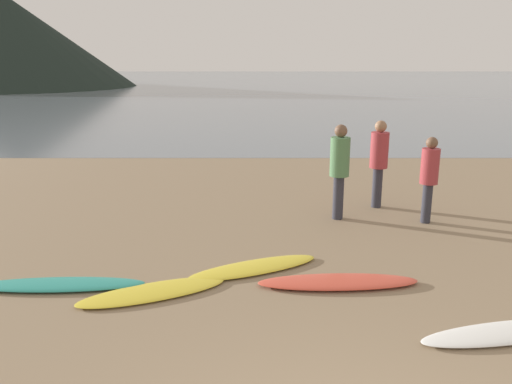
{
  "coord_description": "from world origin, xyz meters",
  "views": [
    {
      "loc": [
        -0.84,
        -2.29,
        3.02
      ],
      "look_at": [
        -0.87,
        6.93,
        0.6
      ],
      "focal_mm": 36.1,
      "sensor_mm": 36.0,
      "label": 1
    }
  ],
  "objects_px": {
    "surfboard_0": "(61,284)",
    "person_1": "(381,157)",
    "surfboard_3": "(340,282)",
    "surfboard_4": "(510,333)",
    "surfboard_1": "(155,292)",
    "surfboard_2": "(256,267)",
    "person_0": "(341,164)",
    "person_2": "(431,173)"
  },
  "relations": [
    {
      "from": "surfboard_3",
      "to": "surfboard_4",
      "type": "xyz_separation_m",
      "value": [
        1.7,
        -1.32,
        -0.01
      ]
    },
    {
      "from": "surfboard_0",
      "to": "surfboard_3",
      "type": "relative_size",
      "value": 1.04
    },
    {
      "from": "surfboard_0",
      "to": "surfboard_4",
      "type": "xyz_separation_m",
      "value": [
        5.49,
        -1.25,
        -0.0
      ]
    },
    {
      "from": "surfboard_2",
      "to": "surfboard_1",
      "type": "bearing_deg",
      "value": -173.84
    },
    {
      "from": "person_1",
      "to": "person_2",
      "type": "height_order",
      "value": "person_1"
    },
    {
      "from": "surfboard_3",
      "to": "surfboard_0",
      "type": "bearing_deg",
      "value": 178.83
    },
    {
      "from": "surfboard_0",
      "to": "surfboard_1",
      "type": "bearing_deg",
      "value": -11.16
    },
    {
      "from": "surfboard_1",
      "to": "surfboard_2",
      "type": "relative_size",
      "value": 0.97
    },
    {
      "from": "surfboard_1",
      "to": "surfboard_3",
      "type": "bearing_deg",
      "value": -17.47
    },
    {
      "from": "surfboard_4",
      "to": "surfboard_2",
      "type": "bearing_deg",
      "value": 135.22
    },
    {
      "from": "surfboard_2",
      "to": "surfboard_4",
      "type": "distance_m",
      "value": 3.4
    },
    {
      "from": "surfboard_0",
      "to": "person_0",
      "type": "bearing_deg",
      "value": 33.65
    },
    {
      "from": "surfboard_3",
      "to": "person_1",
      "type": "distance_m",
      "value": 4.16
    },
    {
      "from": "surfboard_0",
      "to": "surfboard_2",
      "type": "bearing_deg",
      "value": 10.53
    },
    {
      "from": "surfboard_1",
      "to": "person_2",
      "type": "bearing_deg",
      "value": 9.87
    },
    {
      "from": "person_1",
      "to": "person_2",
      "type": "bearing_deg",
      "value": 173.68
    },
    {
      "from": "surfboard_0",
      "to": "person_1",
      "type": "xyz_separation_m",
      "value": [
        5.16,
        3.87,
        1.02
      ]
    },
    {
      "from": "surfboard_1",
      "to": "person_2",
      "type": "height_order",
      "value": "person_2"
    },
    {
      "from": "surfboard_4",
      "to": "surfboard_0",
      "type": "bearing_deg",
      "value": 155.3
    },
    {
      "from": "person_1",
      "to": "person_2",
      "type": "xyz_separation_m",
      "value": [
        0.7,
        -1.03,
        -0.1
      ]
    },
    {
      "from": "surfboard_0",
      "to": "person_2",
      "type": "xyz_separation_m",
      "value": [
        5.86,
        2.84,
        0.92
      ]
    },
    {
      "from": "surfboard_2",
      "to": "surfboard_4",
      "type": "relative_size",
      "value": 0.95
    },
    {
      "from": "surfboard_1",
      "to": "person_1",
      "type": "bearing_deg",
      "value": 22.7
    },
    {
      "from": "surfboard_0",
      "to": "surfboard_1",
      "type": "distance_m",
      "value": 1.32
    },
    {
      "from": "surfboard_2",
      "to": "person_2",
      "type": "bearing_deg",
      "value": 9.77
    },
    {
      "from": "surfboard_2",
      "to": "person_2",
      "type": "xyz_separation_m",
      "value": [
        3.23,
        2.24,
        0.92
      ]
    },
    {
      "from": "surfboard_0",
      "to": "surfboard_4",
      "type": "relative_size",
      "value": 1.08
    },
    {
      "from": "person_0",
      "to": "surfboard_0",
      "type": "bearing_deg",
      "value": -151.3
    },
    {
      "from": "surfboard_4",
      "to": "person_1",
      "type": "bearing_deg",
      "value": 81.74
    },
    {
      "from": "surfboard_2",
      "to": "person_0",
      "type": "height_order",
      "value": "person_0"
    },
    {
      "from": "person_0",
      "to": "person_2",
      "type": "height_order",
      "value": "person_0"
    },
    {
      "from": "surfboard_2",
      "to": "person_0",
      "type": "relative_size",
      "value": 1.11
    },
    {
      "from": "surfboard_2",
      "to": "person_0",
      "type": "bearing_deg",
      "value": 32.07
    },
    {
      "from": "surfboard_1",
      "to": "person_2",
      "type": "distance_m",
      "value": 5.55
    },
    {
      "from": "surfboard_0",
      "to": "surfboard_3",
      "type": "xyz_separation_m",
      "value": [
        3.78,
        0.07,
        0.01
      ]
    },
    {
      "from": "surfboard_3",
      "to": "surfboard_4",
      "type": "relative_size",
      "value": 1.03
    },
    {
      "from": "surfboard_2",
      "to": "person_1",
      "type": "relative_size",
      "value": 1.13
    },
    {
      "from": "person_0",
      "to": "person_1",
      "type": "distance_m",
      "value": 1.22
    },
    {
      "from": "surfboard_1",
      "to": "surfboard_0",
      "type": "bearing_deg",
      "value": 147.29
    },
    {
      "from": "surfboard_3",
      "to": "surfboard_1",
      "type": "bearing_deg",
      "value": -175.91
    },
    {
      "from": "surfboard_0",
      "to": "person_2",
      "type": "bearing_deg",
      "value": 23.54
    },
    {
      "from": "surfboard_1",
      "to": "surfboard_2",
      "type": "height_order",
      "value": "surfboard_2"
    }
  ]
}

